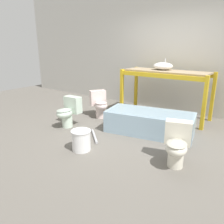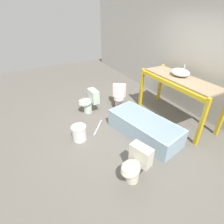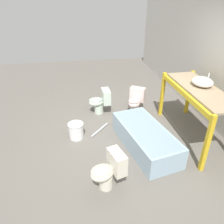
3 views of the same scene
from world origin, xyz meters
The scene contains 10 objects.
ground_plane centered at (0.00, 0.00, 0.00)m, with size 12.00×12.00×0.00m, color #666059.
warehouse_wall_rear centered at (0.00, 1.85, 1.60)m, with size 10.80×0.08×3.20m.
shelving_rack centered at (0.09, 1.20, 0.92)m, with size 2.00×0.76×1.09m.
sink_basin centered at (-0.03, 1.26, 1.17)m, with size 0.45×0.38×0.25m.
bathtub_main centered at (0.28, 0.09, 0.24)m, with size 1.74×1.02×0.42m.
toilet_near centered at (-1.24, -0.58, 0.33)m, with size 0.37×0.53×0.61m.
toilet_far centered at (1.13, -0.76, 0.33)m, with size 0.46×0.59×0.61m.
toilet_extra centered at (-1.11, 0.28, 0.33)m, with size 0.61×0.56×0.61m.
bucket_white centered at (-0.27, -1.22, 0.18)m, with size 0.32×0.32×0.34m.
loose_pipe centered at (-0.43, -0.71, 0.02)m, with size 0.48×0.43×0.04m.
Camera 2 is at (2.65, -2.02, 2.52)m, focal length 28.00 mm.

